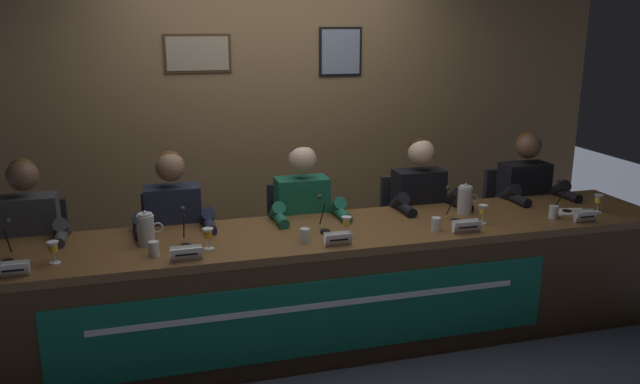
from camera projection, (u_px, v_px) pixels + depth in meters
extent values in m
plane|color=#383D4C|center=(320.00, 340.00, 4.21)|extent=(12.00, 12.00, 0.00)
cube|color=#937047|center=(271.00, 113.00, 5.27)|extent=(5.89, 0.12, 2.60)
cube|color=#4C3319|center=(198.00, 53.00, 4.93)|extent=(0.52, 0.02, 0.30)
cube|color=tan|center=(198.00, 54.00, 4.92)|extent=(0.48, 0.01, 0.26)
cube|color=black|center=(340.00, 52.00, 5.24)|extent=(0.36, 0.02, 0.40)
cube|color=#8C99AD|center=(341.00, 52.00, 5.23)|extent=(0.32, 0.01, 0.36)
cube|color=brown|center=(320.00, 234.00, 4.02)|extent=(4.69, 0.78, 0.05)
cube|color=#402A16|center=(337.00, 314.00, 3.77)|extent=(4.63, 0.04, 0.71)
cube|color=#402A16|center=(618.00, 256.00, 4.72)|extent=(0.08, 0.70, 0.71)
cube|color=#14664C|center=(316.00, 319.00, 3.72)|extent=(2.99, 0.01, 0.47)
cube|color=white|center=(316.00, 306.00, 3.69)|extent=(2.54, 0.00, 0.04)
cylinder|color=black|center=(44.00, 338.00, 4.20)|extent=(0.44, 0.44, 0.02)
cylinder|color=black|center=(40.00, 308.00, 4.15)|extent=(0.05, 0.05, 0.41)
cube|color=#232328|center=(36.00, 277.00, 4.09)|extent=(0.44, 0.44, 0.03)
cube|color=#232328|center=(37.00, 232.00, 4.22)|extent=(0.40, 0.05, 0.44)
cylinder|color=black|center=(14.00, 334.00, 3.80)|extent=(0.10, 0.10, 0.46)
cylinder|color=black|center=(50.00, 330.00, 3.85)|extent=(0.10, 0.10, 0.46)
cylinder|color=black|center=(13.00, 281.00, 3.86)|extent=(0.13, 0.34, 0.13)
cylinder|color=black|center=(48.00, 277.00, 3.91)|extent=(0.13, 0.34, 0.13)
cube|color=#38383D|center=(30.00, 233.00, 3.98)|extent=(0.36, 0.20, 0.48)
sphere|color=brown|center=(22.00, 175.00, 3.87)|extent=(0.19, 0.19, 0.19)
sphere|color=#593819|center=(22.00, 173.00, 3.88)|extent=(0.17, 0.17, 0.17)
cylinder|color=#38383D|center=(64.00, 232.00, 3.94)|extent=(0.09, 0.30, 0.25)
cylinder|color=#38383D|center=(61.00, 237.00, 3.79)|extent=(0.07, 0.24, 0.07)
cube|color=white|center=(13.00, 271.00, 3.26)|extent=(0.15, 0.03, 0.08)
cube|color=white|center=(14.00, 268.00, 3.29)|extent=(0.15, 0.03, 0.08)
cube|color=black|center=(13.00, 271.00, 3.25)|extent=(0.11, 0.01, 0.01)
cylinder|color=white|center=(55.00, 263.00, 3.47)|extent=(0.06, 0.06, 0.00)
cylinder|color=white|center=(54.00, 258.00, 3.46)|extent=(0.01, 0.01, 0.05)
cone|color=white|center=(53.00, 247.00, 3.44)|extent=(0.06, 0.06, 0.06)
cylinder|color=orange|center=(53.00, 248.00, 3.44)|extent=(0.04, 0.04, 0.04)
cylinder|color=black|center=(8.00, 262.00, 3.46)|extent=(0.06, 0.06, 0.02)
cylinder|color=black|center=(7.00, 240.00, 3.50)|extent=(0.01, 0.13, 0.18)
sphere|color=#2D2D2D|center=(8.00, 221.00, 3.53)|extent=(0.03, 0.03, 0.03)
cylinder|color=black|center=(179.00, 322.00, 4.43)|extent=(0.44, 0.44, 0.02)
cylinder|color=black|center=(178.00, 293.00, 4.38)|extent=(0.05, 0.05, 0.41)
cube|color=#232328|center=(176.00, 263.00, 4.32)|extent=(0.44, 0.44, 0.03)
cube|color=#232328|center=(172.00, 222.00, 4.45)|extent=(0.40, 0.05, 0.44)
cylinder|color=black|center=(165.00, 316.00, 4.03)|extent=(0.10, 0.10, 0.46)
cylinder|color=black|center=(197.00, 312.00, 4.08)|extent=(0.10, 0.10, 0.46)
cylinder|color=black|center=(161.00, 266.00, 4.09)|extent=(0.13, 0.34, 0.13)
cylinder|color=black|center=(193.00, 263.00, 4.14)|extent=(0.13, 0.34, 0.13)
cube|color=#1E2338|center=(173.00, 222.00, 4.21)|extent=(0.36, 0.20, 0.48)
sphere|color=#8E664C|center=(170.00, 167.00, 4.10)|extent=(0.19, 0.19, 0.19)
sphere|color=#593819|center=(170.00, 164.00, 4.11)|extent=(0.17, 0.17, 0.17)
cylinder|color=#1E2338|center=(140.00, 226.00, 4.06)|extent=(0.09, 0.30, 0.25)
cylinder|color=#1E2338|center=(207.00, 220.00, 4.17)|extent=(0.09, 0.30, 0.25)
cylinder|color=#1E2338|center=(140.00, 231.00, 3.91)|extent=(0.07, 0.24, 0.07)
cylinder|color=#1E2338|center=(209.00, 225.00, 4.02)|extent=(0.07, 0.24, 0.07)
cube|color=white|center=(187.00, 255.00, 3.48)|extent=(0.17, 0.03, 0.08)
cube|color=white|center=(186.00, 253.00, 3.51)|extent=(0.17, 0.03, 0.08)
cube|color=black|center=(187.00, 255.00, 3.48)|extent=(0.12, 0.01, 0.01)
cylinder|color=white|center=(209.00, 249.00, 3.69)|extent=(0.06, 0.06, 0.00)
cylinder|color=white|center=(209.00, 244.00, 3.68)|extent=(0.01, 0.01, 0.05)
cone|color=white|center=(208.00, 234.00, 3.66)|extent=(0.06, 0.06, 0.06)
cylinder|color=orange|center=(208.00, 235.00, 3.66)|extent=(0.04, 0.04, 0.04)
cylinder|color=silver|center=(154.00, 249.00, 3.56)|extent=(0.06, 0.06, 0.08)
cylinder|color=silver|center=(154.00, 252.00, 3.57)|extent=(0.05, 0.05, 0.05)
cylinder|color=black|center=(186.00, 246.00, 3.70)|extent=(0.06, 0.06, 0.02)
cylinder|color=black|center=(184.00, 226.00, 3.73)|extent=(0.01, 0.13, 0.18)
sphere|color=#2D2D2D|center=(182.00, 209.00, 3.77)|extent=(0.03, 0.03, 0.03)
cylinder|color=black|center=(302.00, 307.00, 4.66)|extent=(0.44, 0.44, 0.02)
cylinder|color=black|center=(302.00, 280.00, 4.61)|extent=(0.05, 0.05, 0.41)
cube|color=#232328|center=(301.00, 251.00, 4.55)|extent=(0.44, 0.44, 0.03)
cube|color=#232328|center=(294.00, 212.00, 4.68)|extent=(0.40, 0.05, 0.44)
cylinder|color=black|center=(300.00, 300.00, 4.26)|extent=(0.10, 0.10, 0.46)
cylinder|color=black|center=(329.00, 297.00, 4.31)|extent=(0.10, 0.10, 0.46)
cylinder|color=black|center=(294.00, 253.00, 4.32)|extent=(0.13, 0.34, 0.13)
cylinder|color=black|center=(322.00, 250.00, 4.37)|extent=(0.13, 0.34, 0.13)
cube|color=#196047|center=(302.00, 211.00, 4.44)|extent=(0.36, 0.20, 0.48)
sphere|color=beige|center=(302.00, 159.00, 4.33)|extent=(0.19, 0.19, 0.19)
sphere|color=#331E0F|center=(302.00, 157.00, 4.34)|extent=(0.17, 0.17, 0.17)
cylinder|color=#196047|center=(275.00, 215.00, 4.29)|extent=(0.09, 0.30, 0.25)
cylinder|color=#196047|center=(335.00, 210.00, 4.40)|extent=(0.09, 0.30, 0.25)
cylinder|color=#196047|center=(280.00, 219.00, 4.14)|extent=(0.07, 0.24, 0.07)
cylinder|color=#196047|center=(342.00, 214.00, 4.25)|extent=(0.07, 0.24, 0.07)
cube|color=white|center=(339.00, 240.00, 3.72)|extent=(0.16, 0.03, 0.08)
cube|color=white|center=(337.00, 238.00, 3.75)|extent=(0.16, 0.03, 0.08)
cube|color=black|center=(339.00, 240.00, 3.71)|extent=(0.11, 0.01, 0.01)
cylinder|color=white|center=(346.00, 236.00, 3.90)|extent=(0.06, 0.06, 0.00)
cylinder|color=white|center=(346.00, 231.00, 3.90)|extent=(0.01, 0.01, 0.05)
cone|color=white|center=(347.00, 222.00, 3.88)|extent=(0.06, 0.06, 0.06)
cylinder|color=yellow|center=(347.00, 223.00, 3.88)|extent=(0.04, 0.04, 0.04)
cylinder|color=silver|center=(305.00, 235.00, 3.79)|extent=(0.06, 0.06, 0.08)
cylinder|color=silver|center=(305.00, 238.00, 3.79)|extent=(0.05, 0.05, 0.05)
cylinder|color=black|center=(325.00, 232.00, 3.96)|extent=(0.06, 0.06, 0.02)
cylinder|color=black|center=(322.00, 213.00, 3.99)|extent=(0.01, 0.13, 0.18)
sphere|color=#2D2D2D|center=(320.00, 197.00, 4.03)|extent=(0.03, 0.03, 0.03)
cylinder|color=black|center=(413.00, 294.00, 4.89)|extent=(0.44, 0.44, 0.02)
cylinder|color=black|center=(414.00, 267.00, 4.84)|extent=(0.05, 0.05, 0.41)
cube|color=#232328|center=(415.00, 240.00, 4.78)|extent=(0.44, 0.44, 0.03)
cube|color=#232328|center=(405.00, 203.00, 4.91)|extent=(0.40, 0.05, 0.44)
cylinder|color=black|center=(421.00, 286.00, 4.49)|extent=(0.10, 0.10, 0.46)
cylinder|color=black|center=(447.00, 283.00, 4.54)|extent=(0.10, 0.10, 0.46)
cylinder|color=black|center=(414.00, 242.00, 4.55)|extent=(0.13, 0.34, 0.13)
cylinder|color=black|center=(439.00, 239.00, 4.60)|extent=(0.13, 0.34, 0.13)
cube|color=black|center=(418.00, 202.00, 4.67)|extent=(0.36, 0.20, 0.48)
sphere|color=beige|center=(421.00, 152.00, 4.56)|extent=(0.19, 0.19, 0.19)
sphere|color=#331E0F|center=(420.00, 150.00, 4.57)|extent=(0.17, 0.17, 0.17)
cylinder|color=black|center=(397.00, 205.00, 4.52)|extent=(0.09, 0.30, 0.25)
cylinder|color=black|center=(450.00, 201.00, 4.63)|extent=(0.09, 0.30, 0.25)
cylinder|color=black|center=(406.00, 209.00, 4.37)|extent=(0.07, 0.24, 0.07)
cylinder|color=black|center=(461.00, 204.00, 4.48)|extent=(0.07, 0.24, 0.07)
cube|color=white|center=(468.00, 227.00, 3.95)|extent=(0.19, 0.03, 0.08)
cube|color=white|center=(465.00, 226.00, 3.98)|extent=(0.19, 0.03, 0.08)
cube|color=black|center=(468.00, 227.00, 3.94)|extent=(0.13, 0.01, 0.01)
cylinder|color=white|center=(482.00, 223.00, 4.15)|extent=(0.06, 0.06, 0.00)
cylinder|color=white|center=(482.00, 219.00, 4.14)|extent=(0.01, 0.01, 0.05)
cone|color=white|center=(483.00, 210.00, 4.13)|extent=(0.06, 0.06, 0.06)
cylinder|color=yellow|center=(483.00, 211.00, 4.13)|extent=(0.04, 0.04, 0.04)
cylinder|color=silver|center=(436.00, 224.00, 4.00)|extent=(0.06, 0.06, 0.08)
cylinder|color=silver|center=(436.00, 227.00, 4.00)|extent=(0.05, 0.05, 0.05)
cylinder|color=black|center=(455.00, 221.00, 4.17)|extent=(0.06, 0.06, 0.02)
cylinder|color=black|center=(452.00, 204.00, 4.20)|extent=(0.01, 0.13, 0.18)
sphere|color=#2D2D2D|center=(448.00, 188.00, 4.24)|extent=(0.03, 0.03, 0.03)
cylinder|color=black|center=(513.00, 281.00, 5.12)|extent=(0.44, 0.44, 0.02)
cylinder|color=black|center=(516.00, 256.00, 5.07)|extent=(0.05, 0.05, 0.41)
cube|color=#232328|center=(518.00, 230.00, 5.01)|extent=(0.44, 0.44, 0.03)
cube|color=#232328|center=(506.00, 195.00, 5.14)|extent=(0.40, 0.05, 0.44)
cylinder|color=black|center=(530.00, 273.00, 4.72)|extent=(0.10, 0.10, 0.46)
cylinder|color=black|center=(553.00, 270.00, 4.77)|extent=(0.10, 0.10, 0.46)
cylinder|color=black|center=(522.00, 231.00, 4.78)|extent=(0.13, 0.34, 0.13)
cylinder|color=black|center=(545.00, 229.00, 4.83)|extent=(0.13, 0.34, 0.13)
cube|color=black|center=(523.00, 194.00, 4.90)|extent=(0.36, 0.20, 0.48)
sphere|color=brown|center=(529.00, 146.00, 4.79)|extent=(0.19, 0.19, 0.19)
sphere|color=#593819|center=(528.00, 144.00, 4.80)|extent=(0.17, 0.17, 0.17)
cylinder|color=black|center=(506.00, 196.00, 4.75)|extent=(0.09, 0.30, 0.25)
cylinder|color=black|center=(555.00, 192.00, 4.86)|extent=(0.09, 0.30, 0.25)
cylinder|color=black|center=(518.00, 200.00, 4.60)|extent=(0.07, 0.24, 0.07)
cylinder|color=black|center=(568.00, 195.00, 4.71)|extent=(0.07, 0.24, 0.07)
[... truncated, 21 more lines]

